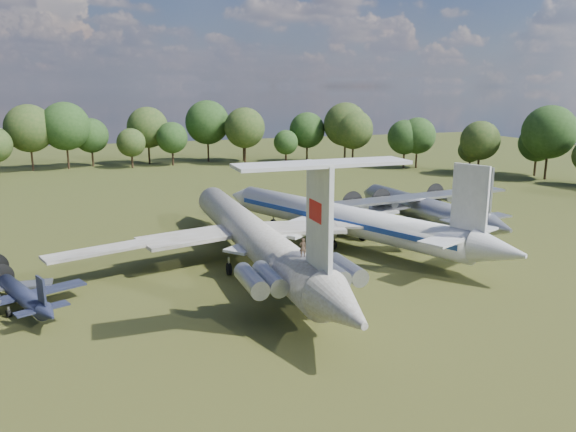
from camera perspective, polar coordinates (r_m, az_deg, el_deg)
name	(u,v)px	position (r m, az deg, el deg)	size (l,w,h in m)	color
ground	(208,268)	(63.38, -8.17, -5.25)	(300.00, 300.00, 0.00)	#253B13
il62_airliner	(252,242)	(62.92, -3.66, -2.64)	(43.51, 56.57, 5.55)	beige
tu104_jet	(342,224)	(72.12, 5.47, -0.84)	(37.93, 50.57, 5.06)	#BDBDBD
an12_transport	(422,212)	(82.35, 13.42, 0.39)	(30.27, 33.83, 4.45)	#ACAEB4
small_prop_west	(24,300)	(55.93, -25.25, -7.70)	(11.27, 15.37, 2.25)	black
person_on_il62	(303,247)	(47.77, 1.51, -3.20)	(0.61, 0.40, 1.67)	#8E6848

